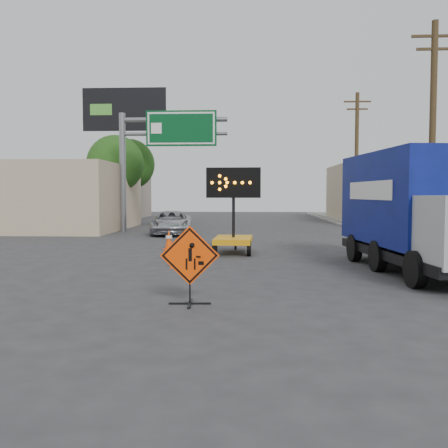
# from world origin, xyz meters

# --- Properties ---
(ground) EXTENTS (100.00, 100.00, 0.00)m
(ground) POSITION_xyz_m (0.00, 0.00, 0.00)
(ground) COLOR #2D2D30
(ground) RESTS_ON ground
(curb_right) EXTENTS (0.40, 60.00, 0.12)m
(curb_right) POSITION_xyz_m (7.20, 15.00, 0.06)
(curb_right) COLOR gray
(curb_right) RESTS_ON ground
(sidewalk_right) EXTENTS (4.00, 60.00, 0.15)m
(sidewalk_right) POSITION_xyz_m (9.50, 15.00, 0.07)
(sidewalk_right) COLOR gray
(sidewalk_right) RESTS_ON ground
(storefront_left_near) EXTENTS (14.00, 10.00, 4.00)m
(storefront_left_near) POSITION_xyz_m (-14.00, 20.00, 2.00)
(storefront_left_near) COLOR tan
(storefront_left_near) RESTS_ON ground
(storefront_left_far) EXTENTS (12.00, 10.00, 4.40)m
(storefront_left_far) POSITION_xyz_m (-15.00, 34.00, 2.20)
(storefront_left_far) COLOR #A09485
(storefront_left_far) RESTS_ON ground
(building_right_far) EXTENTS (10.00, 14.00, 4.60)m
(building_right_far) POSITION_xyz_m (13.00, 30.00, 2.30)
(building_right_far) COLOR tan
(building_right_far) RESTS_ON ground
(highway_gantry) EXTENTS (6.18, 0.38, 6.90)m
(highway_gantry) POSITION_xyz_m (-4.43, 17.96, 5.07)
(highway_gantry) COLOR slate
(highway_gantry) RESTS_ON ground
(billboard) EXTENTS (6.10, 0.54, 9.85)m
(billboard) POSITION_xyz_m (-8.35, 25.87, 7.35)
(billboard) COLOR slate
(billboard) RESTS_ON ground
(utility_pole_near) EXTENTS (1.80, 0.26, 9.00)m
(utility_pole_near) POSITION_xyz_m (8.00, 10.00, 4.68)
(utility_pole_near) COLOR #46361E
(utility_pole_near) RESTS_ON ground
(utility_pole_far) EXTENTS (1.80, 0.26, 9.00)m
(utility_pole_far) POSITION_xyz_m (8.00, 24.00, 4.68)
(utility_pole_far) COLOR #46361E
(utility_pole_far) RESTS_ON ground
(tree_left_near) EXTENTS (3.71, 3.71, 6.03)m
(tree_left_near) POSITION_xyz_m (-8.00, 22.00, 4.16)
(tree_left_near) COLOR #46361E
(tree_left_near) RESTS_ON ground
(tree_left_far) EXTENTS (4.10, 4.10, 6.66)m
(tree_left_far) POSITION_xyz_m (-9.00, 30.00, 4.60)
(tree_left_far) COLOR #46361E
(tree_left_far) RESTS_ON ground
(construction_sign) EXTENTS (1.20, 0.85, 1.59)m
(construction_sign) POSITION_xyz_m (-0.46, -0.48, 0.84)
(construction_sign) COLOR black
(construction_sign) RESTS_ON ground
(arrow_board) EXTENTS (2.01, 2.29, 3.18)m
(arrow_board) POSITION_xyz_m (0.15, 8.12, 0.71)
(arrow_board) COLOR orange
(arrow_board) RESTS_ON ground
(pickup_truck) EXTENTS (2.63, 4.81, 1.28)m
(pickup_truck) POSITION_xyz_m (-3.49, 16.61, 0.64)
(pickup_truck) COLOR silver
(pickup_truck) RESTS_ON ground
(box_truck) EXTENTS (2.86, 7.40, 3.43)m
(box_truck) POSITION_xyz_m (5.44, 4.06, 1.55)
(box_truck) COLOR black
(box_truck) RESTS_ON ground
(cone_a) EXTENTS (0.38, 0.38, 0.68)m
(cone_a) POSITION_xyz_m (-1.45, 4.40, 0.34)
(cone_a) COLOR #FF4505
(cone_a) RESTS_ON ground
(cone_b) EXTENTS (0.35, 0.35, 0.64)m
(cone_b) POSITION_xyz_m (-1.67, 5.32, 0.32)
(cone_b) COLOR #FF4505
(cone_b) RESTS_ON ground
(cone_c) EXTENTS (0.47, 0.47, 0.78)m
(cone_c) POSITION_xyz_m (-1.59, 5.91, 0.39)
(cone_c) COLOR #FF4505
(cone_c) RESTS_ON ground
(cone_d) EXTENTS (0.53, 0.53, 0.80)m
(cone_d) POSITION_xyz_m (-2.44, 9.22, 0.40)
(cone_d) COLOR #FF4505
(cone_d) RESTS_ON ground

